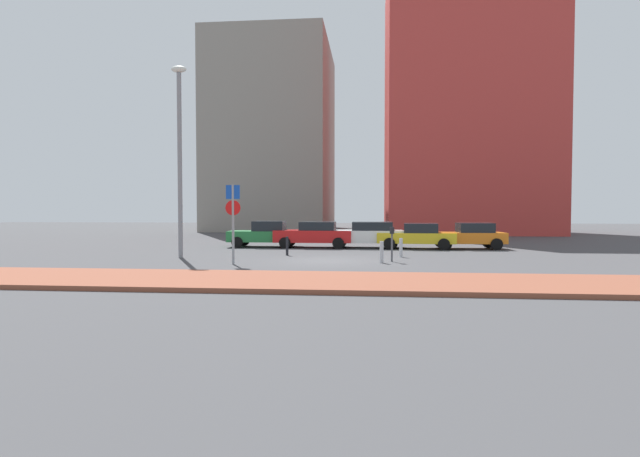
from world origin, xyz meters
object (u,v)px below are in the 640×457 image
at_px(traffic_bollard_mid, 287,246).
at_px(parking_sign_post, 233,214).
at_px(parked_car_orange, 469,235).
at_px(parked_car_red, 314,234).
at_px(traffic_bollard_near, 382,252).
at_px(parked_car_yellow, 417,236).
at_px(parked_car_white, 367,234).
at_px(parking_meter, 392,239).
at_px(street_lamp, 180,148).
at_px(traffic_bollard_far, 401,248).
at_px(parked_car_green, 266,234).

bearing_deg(traffic_bollard_mid, parking_sign_post, -109.98).
bearing_deg(parked_car_orange, parked_car_red, 179.36).
bearing_deg(traffic_bollard_near, parking_sign_post, -168.81).
bearing_deg(parked_car_yellow, parked_car_white, 172.54).
xyz_separation_m(parked_car_orange, parking_sign_post, (-10.94, -9.05, 1.26)).
bearing_deg(parking_meter, parked_car_white, 97.99).
bearing_deg(street_lamp, traffic_bollard_far, 7.32).
relative_size(parked_car_white, traffic_bollard_near, 4.72).
xyz_separation_m(traffic_bollard_near, traffic_bollard_far, (0.94, 2.64, -0.01)).
distance_m(parked_car_yellow, traffic_bollard_mid, 8.14).
bearing_deg(parked_car_orange, parked_car_green, 178.57).
distance_m(parked_car_orange, parking_meter, 8.69).
relative_size(parked_car_red, parked_car_yellow, 1.01).
xyz_separation_m(parked_car_green, traffic_bollard_far, (7.50, -5.53, -0.33)).
distance_m(street_lamp, traffic_bollard_mid, 6.67).
height_order(parked_car_orange, parking_meter, parking_meter).
bearing_deg(traffic_bollard_near, parked_car_white, 94.42).
distance_m(parked_car_green, parking_meter, 10.37).
relative_size(parked_car_red, parked_car_white, 1.05).
bearing_deg(parking_meter, parked_car_red, 118.83).
distance_m(parked_car_white, parked_car_orange, 5.66).
xyz_separation_m(parked_car_red, street_lamp, (-5.38, -6.62, 4.20)).
distance_m(parked_car_red, traffic_bollard_far, 7.06).
bearing_deg(parking_meter, traffic_bollard_far, 76.70).
height_order(parked_car_yellow, parking_meter, parking_meter).
height_order(parked_car_green, parking_sign_post, parking_sign_post).
xyz_separation_m(parked_car_yellow, parking_meter, (-1.71, -7.24, 0.21)).
relative_size(parked_car_green, traffic_bollard_near, 4.67).
height_order(parked_car_white, parking_meter, parked_car_white).
bearing_deg(traffic_bollard_mid, parking_meter, -26.60).
height_order(parked_car_white, traffic_bollard_near, parked_car_white).
bearing_deg(street_lamp, parked_car_white, 38.74).
distance_m(parking_meter, traffic_bollard_mid, 5.45).
relative_size(traffic_bollard_near, traffic_bollard_far, 1.02).
height_order(parked_car_yellow, parking_sign_post, parking_sign_post).
relative_size(parked_car_white, traffic_bollard_far, 4.82).
bearing_deg(traffic_bollard_far, parking_sign_post, -150.94).
distance_m(parking_sign_post, street_lamp, 5.00).
relative_size(parked_car_orange, parking_sign_post, 1.26).
distance_m(parked_car_white, street_lamp, 11.58).
height_order(parked_car_red, parking_meter, parked_car_red).
bearing_deg(parked_car_orange, traffic_bollard_mid, -152.39).
xyz_separation_m(parked_car_green, parked_car_yellow, (8.70, -0.42, -0.04)).
bearing_deg(parking_sign_post, parked_car_green, 93.96).
height_order(parked_car_green, traffic_bollard_mid, parked_car_green).
bearing_deg(parked_car_green, parked_car_orange, -1.43).
distance_m(parking_meter, traffic_bollard_far, 2.25).
relative_size(parked_car_red, traffic_bollard_near, 4.96).
distance_m(parking_meter, street_lamp, 10.35).
distance_m(parked_car_yellow, parked_car_orange, 2.88).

